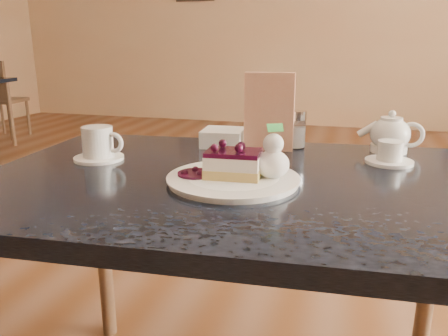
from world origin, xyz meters
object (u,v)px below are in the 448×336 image
(coffee_set, at_px, (99,145))
(main_table, at_px, (237,208))
(cheesecake_slice, at_px, (233,164))
(tea_set, at_px, (389,139))
(dessert_plate, at_px, (233,180))

(coffee_set, bearing_deg, main_table, -6.68)
(cheesecake_slice, relative_size, coffee_set, 0.90)
(tea_set, bearing_deg, dessert_plate, -133.49)
(main_table, distance_m, coffee_set, 0.38)
(cheesecake_slice, xyz_separation_m, tea_set, (0.33, 0.35, 0.00))
(dessert_plate, height_order, cheesecake_slice, cheesecake_slice)
(main_table, xyz_separation_m, cheesecake_slice, (0.00, -0.05, 0.11))
(tea_set, bearing_deg, main_table, -137.94)
(cheesecake_slice, height_order, tea_set, tea_set)
(dessert_plate, bearing_deg, coffee_set, 166.30)
(main_table, height_order, dessert_plate, dessert_plate)
(dessert_plate, relative_size, cheesecake_slice, 2.27)
(cheesecake_slice, bearing_deg, dessert_plate, -4.13)
(main_table, bearing_deg, coffee_set, 169.19)
(dessert_plate, xyz_separation_m, coffee_set, (-0.37, 0.09, 0.03))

